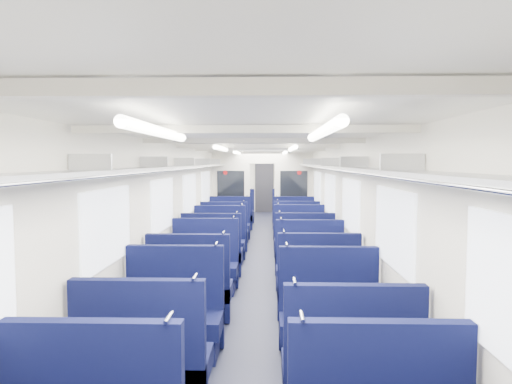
% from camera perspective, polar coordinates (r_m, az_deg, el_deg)
% --- Properties ---
extents(floor, '(2.80, 18.00, 0.01)m').
position_cam_1_polar(floor, '(9.79, 0.49, -8.30)').
color(floor, black).
rests_on(floor, ground).
extents(ceiling, '(2.80, 18.00, 0.01)m').
position_cam_1_polar(ceiling, '(9.58, 0.50, 5.58)').
color(ceiling, white).
rests_on(ceiling, wall_left).
extents(wall_left, '(0.02, 18.00, 2.35)m').
position_cam_1_polar(wall_left, '(9.74, -7.77, -1.40)').
color(wall_left, beige).
rests_on(wall_left, floor).
extents(dado_left, '(0.03, 17.90, 0.70)m').
position_cam_1_polar(dado_left, '(9.85, -7.64, -6.19)').
color(dado_left, black).
rests_on(dado_left, floor).
extents(wall_right, '(0.02, 18.00, 2.35)m').
position_cam_1_polar(wall_right, '(9.69, 8.81, -1.44)').
color(wall_right, beige).
rests_on(wall_right, floor).
extents(dado_right, '(0.03, 17.90, 0.70)m').
position_cam_1_polar(dado_right, '(9.80, 8.67, -6.25)').
color(dado_right, black).
rests_on(dado_right, floor).
extents(wall_far, '(2.80, 0.02, 2.35)m').
position_cam_1_polar(wall_far, '(18.59, 1.05, 1.12)').
color(wall_far, beige).
rests_on(wall_far, floor).
extents(luggage_rack_left, '(0.36, 17.40, 0.18)m').
position_cam_1_polar(luggage_rack_left, '(9.67, -6.71, 3.30)').
color(luggage_rack_left, '#B2B5BA').
rests_on(luggage_rack_left, wall_left).
extents(luggage_rack_right, '(0.36, 17.40, 0.18)m').
position_cam_1_polar(luggage_rack_right, '(9.63, 7.75, 3.29)').
color(luggage_rack_right, '#B2B5BA').
rests_on(luggage_rack_right, wall_right).
extents(windows, '(2.78, 15.60, 0.75)m').
position_cam_1_polar(windows, '(9.14, 0.44, -0.17)').
color(windows, white).
rests_on(windows, wall_left).
extents(ceiling_fittings, '(2.70, 16.06, 0.11)m').
position_cam_1_polar(ceiling_fittings, '(9.31, 0.47, 5.25)').
color(ceiling_fittings, silver).
rests_on(ceiling_fittings, ceiling).
extents(end_door, '(0.75, 0.06, 2.00)m').
position_cam_1_polar(end_door, '(18.54, 1.05, 0.57)').
color(end_door, black).
rests_on(end_door, floor).
extents(bulkhead, '(2.80, 0.10, 2.35)m').
position_cam_1_polar(bulkhead, '(12.72, 0.78, 0.12)').
color(bulkhead, silver).
rests_on(bulkhead, floor).
extents(seat_4, '(1.06, 0.59, 1.18)m').
position_cam_1_polar(seat_4, '(4.11, -13.81, -20.68)').
color(seat_4, '#0B1038').
rests_on(seat_4, floor).
extents(seat_5, '(1.06, 0.59, 1.18)m').
position_cam_1_polar(seat_5, '(3.94, 11.66, -21.76)').
color(seat_5, '#0B1038').
rests_on(seat_5, floor).
extents(seat_6, '(1.06, 0.59, 1.18)m').
position_cam_1_polar(seat_6, '(5.13, -10.31, -15.53)').
color(seat_6, '#0B1038').
rests_on(seat_6, floor).
extents(seat_7, '(1.06, 0.59, 1.18)m').
position_cam_1_polar(seat_7, '(5.05, 9.17, -15.86)').
color(seat_7, '#0B1038').
rests_on(seat_7, floor).
extents(seat_8, '(1.06, 0.59, 1.18)m').
position_cam_1_polar(seat_8, '(6.13, -8.20, -12.27)').
color(seat_8, '#0B1038').
rests_on(seat_8, floor).
extents(seat_9, '(1.06, 0.59, 1.18)m').
position_cam_1_polar(seat_9, '(6.19, 7.67, -12.09)').
color(seat_9, '#0B1038').
rests_on(seat_9, floor).
extents(seat_10, '(1.06, 0.59, 1.18)m').
position_cam_1_polar(seat_10, '(7.37, -6.45, -9.48)').
color(seat_10, '#0B1038').
rests_on(seat_10, floor).
extents(seat_11, '(1.06, 0.59, 1.18)m').
position_cam_1_polar(seat_11, '(7.19, 6.79, -9.83)').
color(seat_11, '#0B1038').
rests_on(seat_11, floor).
extents(seat_12, '(1.06, 0.59, 1.18)m').
position_cam_1_polar(seat_12, '(8.34, -5.48, -7.91)').
color(seat_12, '#0B1038').
rests_on(seat_12, floor).
extents(seat_13, '(1.06, 0.59, 1.18)m').
position_cam_1_polar(seat_13, '(8.40, 6.03, -7.83)').
color(seat_13, '#0B1038').
rests_on(seat_13, floor).
extents(seat_14, '(1.06, 0.59, 1.18)m').
position_cam_1_polar(seat_14, '(9.44, -4.62, -6.52)').
color(seat_14, '#0B1038').
rests_on(seat_14, floor).
extents(seat_15, '(1.06, 0.59, 1.18)m').
position_cam_1_polar(seat_15, '(9.63, 5.46, -6.33)').
color(seat_15, '#0B1038').
rests_on(seat_15, floor).
extents(seat_16, '(1.06, 0.59, 1.18)m').
position_cam_1_polar(seat_16, '(10.57, -3.94, -5.41)').
color(seat_16, '#0B1038').
rests_on(seat_16, floor).
extents(seat_17, '(1.06, 0.59, 1.18)m').
position_cam_1_polar(seat_17, '(10.75, 5.05, -5.25)').
color(seat_17, '#0B1038').
rests_on(seat_17, floor).
extents(seat_18, '(1.06, 0.59, 1.18)m').
position_cam_1_polar(seat_18, '(11.85, -3.33, -4.40)').
color(seat_18, '#0B1038').
rests_on(seat_18, floor).
extents(seat_19, '(1.06, 0.59, 1.18)m').
position_cam_1_polar(seat_19, '(11.83, 4.74, -4.42)').
color(seat_19, '#0B1038').
rests_on(seat_19, floor).
extents(seat_20, '(1.06, 0.59, 1.18)m').
position_cam_1_polar(seat_20, '(13.81, -2.61, -3.22)').
color(seat_20, '#0B1038').
rests_on(seat_20, floor).
extents(seat_21, '(1.06, 0.59, 1.18)m').
position_cam_1_polar(seat_21, '(13.88, 4.27, -3.19)').
color(seat_21, '#0B1038').
rests_on(seat_21, floor).
extents(seat_22, '(1.06, 0.59, 1.18)m').
position_cam_1_polar(seat_22, '(14.96, -2.28, -2.67)').
color(seat_22, '#0B1038').
rests_on(seat_22, floor).
extents(seat_23, '(1.06, 0.59, 1.18)m').
position_cam_1_polar(seat_23, '(15.04, 4.07, -2.64)').
color(seat_23, '#0B1038').
rests_on(seat_23, floor).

